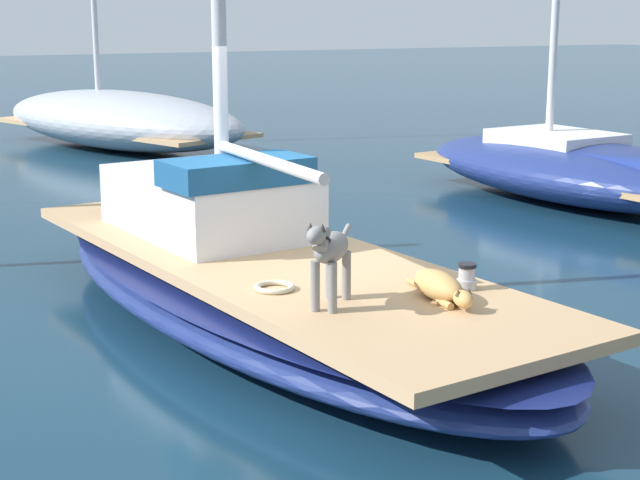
# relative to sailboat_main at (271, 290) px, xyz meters

# --- Properties ---
(ground_plane) EXTENTS (120.00, 120.00, 0.00)m
(ground_plane) POSITION_rel_sailboat_main_xyz_m (0.00, 0.00, -0.34)
(ground_plane) COLOR #143347
(sailboat_main) EXTENTS (3.42, 7.50, 0.66)m
(sailboat_main) POSITION_rel_sailboat_main_xyz_m (0.00, 0.00, 0.00)
(sailboat_main) COLOR navy
(sailboat_main) RESTS_ON ground
(cabin_house) EXTENTS (1.67, 2.38, 0.84)m
(cabin_house) POSITION_rel_sailboat_main_xyz_m (-0.15, 1.11, 0.67)
(cabin_house) COLOR silver
(cabin_house) RESTS_ON sailboat_main
(dog_grey) EXTENTS (0.71, 0.73, 0.70)m
(dog_grey) POSITION_rel_sailboat_main_xyz_m (-0.25, -1.66, 0.75)
(dog_grey) COLOR gray
(dog_grey) RESTS_ON sailboat_main
(dog_tan) EXTENTS (0.29, 0.95, 0.22)m
(dog_tan) POSITION_rel_sailboat_main_xyz_m (0.59, -1.89, 0.43)
(dog_tan) COLOR tan
(dog_tan) RESTS_ON sailboat_main
(deck_winch) EXTENTS (0.16, 0.16, 0.21)m
(deck_winch) POSITION_rel_sailboat_main_xyz_m (0.95, -1.71, 0.42)
(deck_winch) COLOR #B7B7BC
(deck_winch) RESTS_ON sailboat_main
(coiled_rope) EXTENTS (0.32, 0.32, 0.04)m
(coiled_rope) POSITION_rel_sailboat_main_xyz_m (-0.43, -1.06, 0.35)
(coiled_rope) COLOR beige
(coiled_rope) RESTS_ON sailboat_main
(moored_boat_starboard_side) EXTENTS (3.14, 6.18, 6.78)m
(moored_boat_starboard_side) POSITION_rel_sailboat_main_xyz_m (6.61, 3.57, 0.17)
(moored_boat_starboard_side) COLOR navy
(moored_boat_starboard_side) RESTS_ON ground
(moored_boat_far_astern) EXTENTS (5.05, 7.71, 8.31)m
(moored_boat_far_astern) POSITION_rel_sailboat_main_xyz_m (2.00, 12.50, 0.29)
(moored_boat_far_astern) COLOR #B2B7C1
(moored_boat_far_astern) RESTS_ON ground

